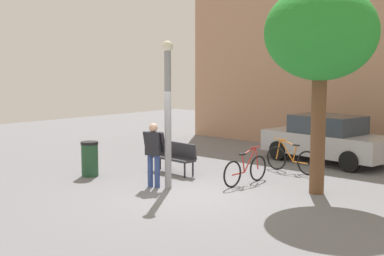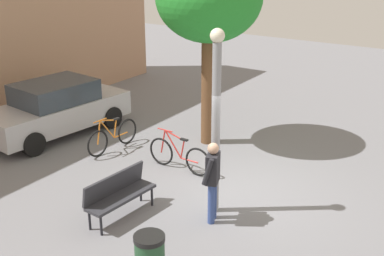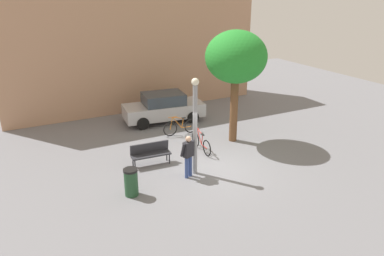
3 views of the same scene
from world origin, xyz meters
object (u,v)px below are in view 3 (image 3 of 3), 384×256
(park_bench, at_px, (150,152))
(parked_car_silver, at_px, (164,107))
(bicycle_orange, at_px, (181,127))
(lamppost, at_px, (195,123))
(bicycle_red, at_px, (201,143))
(trash_bin, at_px, (131,182))
(plaza_tree, at_px, (236,58))
(person_by_lamppost, at_px, (188,154))

(park_bench, distance_m, parked_car_silver, 5.19)
(bicycle_orange, distance_m, parked_car_silver, 2.16)
(lamppost, xyz_separation_m, bicycle_orange, (1.26, 3.90, -1.69))
(bicycle_red, height_order, bicycle_orange, same)
(parked_car_silver, bearing_deg, bicycle_orange, -90.61)
(trash_bin, bearing_deg, plaza_tree, 23.45)
(bicycle_red, relative_size, trash_bin, 1.82)
(lamppost, distance_m, bicycle_orange, 4.44)
(person_by_lamppost, height_order, parked_car_silver, person_by_lamppost)
(lamppost, height_order, parked_car_silver, lamppost)
(bicycle_orange, bearing_deg, trash_bin, -132.46)
(person_by_lamppost, relative_size, bicycle_orange, 0.92)
(lamppost, distance_m, trash_bin, 3.17)
(park_bench, height_order, bicycle_orange, bicycle_orange)
(trash_bin, bearing_deg, park_bench, 52.87)
(bicycle_orange, xyz_separation_m, parked_car_silver, (0.02, 2.13, 0.39))
(bicycle_red, xyz_separation_m, parked_car_silver, (0.08, 4.31, 0.39))
(plaza_tree, distance_m, parked_car_silver, 5.34)
(lamppost, distance_m, person_by_lamppost, 1.18)
(bicycle_orange, bearing_deg, person_by_lamppost, -111.80)
(lamppost, bearing_deg, bicycle_orange, 72.11)
(person_by_lamppost, bearing_deg, plaza_tree, 32.91)
(park_bench, bearing_deg, lamppost, -50.27)
(park_bench, distance_m, plaza_tree, 5.51)
(person_by_lamppost, height_order, plaza_tree, plaza_tree)
(lamppost, relative_size, parked_car_silver, 0.86)
(person_by_lamppost, bearing_deg, bicycle_orange, 68.20)
(plaza_tree, xyz_separation_m, trash_bin, (-5.82, -2.52, -3.38))
(bicycle_red, bearing_deg, plaza_tree, 10.75)
(park_bench, xyz_separation_m, bicycle_orange, (2.51, 2.40, -0.16))
(lamppost, height_order, trash_bin, lamppost)
(parked_car_silver, bearing_deg, lamppost, -102.01)
(bicycle_orange, bearing_deg, park_bench, -136.18)
(plaza_tree, xyz_separation_m, bicycle_orange, (-1.84, 1.82, -3.50))
(bicycle_orange, bearing_deg, parked_car_silver, 89.39)
(plaza_tree, height_order, bicycle_red, plaza_tree)
(plaza_tree, relative_size, bicycle_red, 2.81)
(park_bench, relative_size, bicycle_orange, 0.90)
(park_bench, xyz_separation_m, parked_car_silver, (2.53, 4.53, 0.23))
(person_by_lamppost, distance_m, plaza_tree, 5.06)
(park_bench, bearing_deg, parked_car_silver, 60.84)
(bicycle_red, height_order, parked_car_silver, parked_car_silver)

